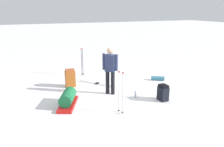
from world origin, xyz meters
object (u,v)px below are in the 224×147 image
at_px(backpack_large_dark, 163,93).
at_px(ski_poles_planted_near, 121,91).
at_px(ski_poles_planted_far, 82,60).
at_px(thermos_bottle, 135,94).
at_px(skier_standing, 110,68).
at_px(gear_sled, 68,99).
at_px(ski_pair_near, 97,84).
at_px(backpack_bright, 70,78).
at_px(sleeping_mat_rolled, 158,78).

distance_m(backpack_large_dark, ski_poles_planted_near, 1.81).
distance_m(ski_poles_planted_far, thermos_bottle, 3.52).
distance_m(backpack_large_dark, ski_poles_planted_far, 4.27).
distance_m(backpack_large_dark, thermos_bottle, 0.94).
bearing_deg(skier_standing, gear_sled, -76.02).
bearing_deg(gear_sled, thermos_bottle, 82.97).
xyz_separation_m(ski_poles_planted_far, gear_sled, (3.06, -1.36, -0.48)).
height_order(ski_poles_planted_near, gear_sled, ski_poles_planted_near).
xyz_separation_m(ski_pair_near, thermos_bottle, (1.88, 0.74, 0.12)).
relative_size(ski_pair_near, backpack_large_dark, 2.65).
bearing_deg(ski_poles_planted_far, ski_pair_near, 7.55).
height_order(ski_pair_near, thermos_bottle, thermos_bottle).
bearing_deg(gear_sled, backpack_large_dark, 74.30).
bearing_deg(ski_pair_near, ski_poles_planted_near, -5.20).
distance_m(ski_pair_near, backpack_bright, 1.13).
xyz_separation_m(ski_poles_planted_near, thermos_bottle, (-0.88, 0.99, -0.58)).
distance_m(skier_standing, gear_sled, 1.83).
height_order(skier_standing, ski_poles_planted_near, skier_standing).
bearing_deg(sleeping_mat_rolled, backpack_bright, -100.70).
xyz_separation_m(ski_poles_planted_far, thermos_bottle, (3.34, 0.93, -0.57)).
distance_m(skier_standing, ski_pair_near, 1.52).
distance_m(ski_poles_planted_far, gear_sled, 3.38).
height_order(backpack_bright, sleeping_mat_rolled, backpack_bright).
distance_m(skier_standing, backpack_large_dark, 2.00).
relative_size(ski_poles_planted_far, gear_sled, 0.96).
distance_m(ski_pair_near, backpack_large_dark, 2.87).
relative_size(ski_poles_planted_near, gear_sled, 0.98).
bearing_deg(backpack_large_dark, skier_standing, -132.03).
bearing_deg(thermos_bottle, ski_poles_planted_far, -164.40).
relative_size(skier_standing, ski_poles_planted_near, 1.32).
bearing_deg(sleeping_mat_rolled, ski_poles_planted_near, -52.17).
relative_size(ski_poles_planted_near, thermos_bottle, 4.94).
bearing_deg(backpack_large_dark, backpack_bright, -135.30).
distance_m(ski_pair_near, gear_sled, 2.24).
bearing_deg(backpack_bright, skier_standing, 41.19).
bearing_deg(skier_standing, backpack_large_dark, 47.97).
bearing_deg(sleeping_mat_rolled, ski_pair_near, -102.54).
relative_size(backpack_large_dark, ski_poles_planted_far, 0.44).
distance_m(backpack_large_dark, sleeping_mat_rolled, 2.19).
height_order(skier_standing, backpack_bright, skier_standing).
distance_m(backpack_large_dark, backpack_bright, 3.62).
distance_m(ski_poles_planted_near, sleeping_mat_rolled, 3.63).
height_order(gear_sled, sleeping_mat_rolled, gear_sled).
xyz_separation_m(backpack_bright, ski_poles_planted_far, (-1.34, 0.88, 0.35)).
bearing_deg(ski_pair_near, ski_poles_planted_far, -172.45).
distance_m(ski_pair_near, ski_poles_planted_near, 2.86).
bearing_deg(ski_pair_near, gear_sled, -44.11).
bearing_deg(ski_poles_planted_far, sleeping_mat_rolled, 53.73).
xyz_separation_m(skier_standing, backpack_bright, (-1.31, -1.15, -0.60)).
relative_size(ski_pair_near, ski_poles_planted_near, 1.13).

